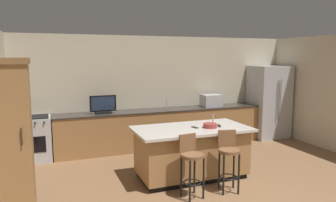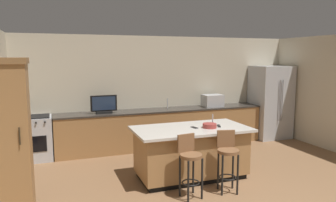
# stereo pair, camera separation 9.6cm
# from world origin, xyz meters

# --- Properties ---
(wall_back) EXTENTS (7.31, 0.12, 2.63)m
(wall_back) POSITION_xyz_m (0.00, 4.57, 1.32)
(wall_back) COLOR beige
(wall_back) RESTS_ON ground_plane
(counter_back) EXTENTS (4.98, 0.62, 0.91)m
(counter_back) POSITION_xyz_m (-0.10, 4.19, 0.46)
(counter_back) COLOR #9E7042
(counter_back) RESTS_ON ground_plane
(kitchen_island) EXTENTS (2.04, 1.08, 0.90)m
(kitchen_island) POSITION_xyz_m (-0.28, 2.19, 0.46)
(kitchen_island) COLOR black
(kitchen_island) RESTS_ON ground_plane
(refrigerator) EXTENTS (0.94, 0.82, 1.90)m
(refrigerator) POSITION_xyz_m (2.87, 4.10, 0.95)
(refrigerator) COLOR #B7BABF
(refrigerator) RESTS_ON ground_plane
(range_oven) EXTENTS (0.75, 0.63, 0.93)m
(range_oven) POSITION_xyz_m (-2.97, 4.19, 0.46)
(range_oven) COLOR #B7BABF
(range_oven) RESTS_ON ground_plane
(cabinet_tower) EXTENTS (0.57, 0.59, 2.14)m
(cabinet_tower) POSITION_xyz_m (-3.11, 1.69, 1.11)
(cabinet_tower) COLOR #9E7042
(cabinet_tower) RESTS_ON ground_plane
(microwave) EXTENTS (0.48, 0.36, 0.30)m
(microwave) POSITION_xyz_m (1.19, 4.19, 1.06)
(microwave) COLOR #B7BABF
(microwave) RESTS_ON counter_back
(tv_monitor) EXTENTS (0.57, 0.16, 0.40)m
(tv_monitor) POSITION_xyz_m (-1.51, 4.14, 1.09)
(tv_monitor) COLOR black
(tv_monitor) RESTS_ON counter_back
(sink_faucet_back) EXTENTS (0.02, 0.02, 0.24)m
(sink_faucet_back) POSITION_xyz_m (0.04, 4.29, 1.03)
(sink_faucet_back) COLOR #B2B2B7
(sink_faucet_back) RESTS_ON counter_back
(sink_faucet_island) EXTENTS (0.02, 0.02, 0.22)m
(sink_faucet_island) POSITION_xyz_m (0.14, 2.19, 1.01)
(sink_faucet_island) COLOR #B2B2B7
(sink_faucet_island) RESTS_ON kitchen_island
(bar_stool_left) EXTENTS (0.34, 0.36, 0.97)m
(bar_stool_left) POSITION_xyz_m (-0.63, 1.45, 0.58)
(bar_stool_left) COLOR brown
(bar_stool_left) RESTS_ON ground_plane
(bar_stool_right) EXTENTS (0.35, 0.37, 0.98)m
(bar_stool_right) POSITION_xyz_m (0.02, 1.44, 0.59)
(bar_stool_right) COLOR brown
(bar_stool_right) RESTS_ON ground_plane
(fruit_bowl) EXTENTS (0.25, 0.25, 0.08)m
(fruit_bowl) POSITION_xyz_m (0.02, 2.08, 0.94)
(fruit_bowl) COLOR #993833
(fruit_bowl) RESTS_ON kitchen_island
(cell_phone) EXTENTS (0.10, 0.16, 0.01)m
(cell_phone) POSITION_xyz_m (-0.23, 2.18, 0.91)
(cell_phone) COLOR black
(cell_phone) RESTS_ON kitchen_island
(tv_remote) EXTENTS (0.10, 0.17, 0.02)m
(tv_remote) POSITION_xyz_m (0.23, 2.12, 0.91)
(tv_remote) COLOR black
(tv_remote) RESTS_ON kitchen_island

